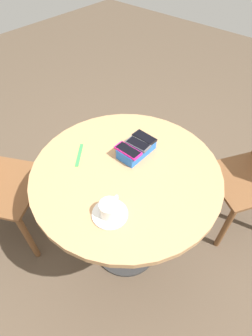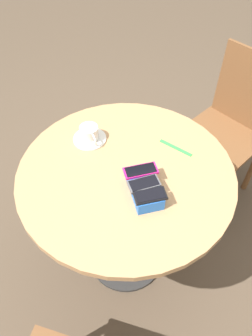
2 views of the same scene
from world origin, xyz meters
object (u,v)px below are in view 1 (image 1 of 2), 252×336
Objects in this scene: phone_magenta at (128,150)px; lanyard_strap at (79,155)px; round_table at (126,190)px; coffee_cup at (110,208)px; phone_black at (144,138)px; phone_box at (136,149)px; saucer at (110,214)px; phone_gray at (138,144)px.

phone_magenta is 0.83× the size of lanyard_strap.
round_table is 0.30m from coffee_cup.
coffee_cup reaches higher than phone_black.
lanyard_strap is at bearing -45.82° from phone_box.
coffee_cup is (0.40, 0.15, -0.02)m from phone_black.
phone_black is at bearing -167.22° from round_table.
phone_box is at bearing 178.31° from phone_magenta.
saucer is (0.34, 0.15, -0.02)m from phone_box.
phone_black is (-0.18, -0.04, 0.20)m from round_table.
saucer is at bearing 67.20° from lanyard_strap.
coffee_cup reaches higher than lanyard_strap.
phone_box is 0.37m from coffee_cup.
lanyard_strap is (-0.14, -0.35, -0.04)m from coffee_cup.
phone_black is 0.75× the size of lanyard_strap.
round_table is at bearing 34.16° from phone_magenta.
round_table is 0.22m from phone_magenta.
saucer is 1.33× the size of coffee_cup.
phone_magenta is 0.89× the size of saucer.
saucer is 0.93× the size of lanyard_strap.
phone_black is 0.98× the size of phone_gray.
coffee_cup is (-0.00, -0.00, 0.04)m from saucer.
round_table is at bearing -153.78° from coffee_cup.
coffee_cup is at bearing 28.08° from phone_magenta.
phone_gray reaches higher than lanyard_strap.
phone_black and phone_magenta have the same top height.
lanyard_strap reaches higher than round_table.
phone_box is 1.55× the size of phone_gray.
phone_gray is at bearing -164.33° from round_table.
phone_magenta is 0.25m from lanyard_strap.
phone_box reaches higher than lanyard_strap.
phone_black is (-0.06, -0.00, 0.03)m from phone_box.
phone_gray is at bearing -157.46° from coffee_cup.
phone_gray is 1.10× the size of coffee_cup.
round_table is at bearing 12.78° from phone_black.
phone_magenta reaches higher than lanyard_strap.
saucer is (0.41, 0.15, -0.06)m from phone_black.
phone_black is 1.08× the size of coffee_cup.
saucer is (0.28, 0.15, -0.06)m from phone_magenta.
coffee_cup reaches higher than phone_gray.
phone_black is 0.12m from phone_magenta.
round_table is 0.24m from phone_gray.
phone_gray is 0.77× the size of lanyard_strap.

